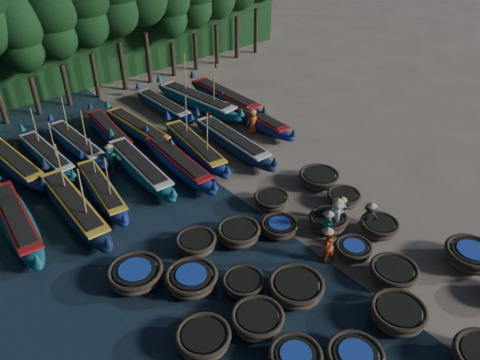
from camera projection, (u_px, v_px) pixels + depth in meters
ground at (276, 225)px, 23.34m from camera, size 120.00×120.00×0.00m
foliage_wall at (66, 22)px, 35.48m from camera, size 40.00×3.00×10.00m
coracle_5 at (295, 359)px, 16.55m from camera, size 2.19×2.19×0.72m
coracle_6 at (355, 358)px, 16.57m from camera, size 2.09×2.09×0.72m
coracle_7 at (398, 314)px, 18.14m from camera, size 2.70×2.70×0.80m
coracle_8 at (394, 273)px, 19.97m from camera, size 2.23×2.23×0.77m
coracle_9 at (471, 255)px, 20.80m from camera, size 2.67×2.67×0.84m
coracle_10 at (203, 339)px, 17.22m from camera, size 2.15×2.15×0.76m
coracle_11 at (257, 320)px, 17.89m from camera, size 2.10×2.10×0.80m
coracle_12 at (296, 288)px, 19.24m from camera, size 2.56×2.56×0.81m
coracle_13 at (353, 250)px, 21.28m from camera, size 1.97×1.97×0.65m
coracle_14 at (379, 227)px, 22.55m from camera, size 1.97×1.97×0.72m
coracle_15 at (192, 279)px, 19.65m from camera, size 2.61×2.61×0.78m
coracle_16 at (244, 283)px, 19.58m from camera, size 1.82×1.82×0.65m
coracle_17 at (279, 227)px, 22.60m from camera, size 1.89×1.89×0.65m
coracle_18 at (328, 222)px, 22.84m from camera, size 2.11×2.11×0.77m
coracle_19 at (344, 198)px, 24.51m from camera, size 2.06×2.06×0.71m
coracle_20 at (136, 274)px, 19.90m from camera, size 2.42×2.42×0.78m
coracle_21 at (196, 243)px, 21.55m from camera, size 2.19×2.19×0.76m
coracle_22 at (239, 233)px, 22.09m from camera, size 2.09×2.09×0.80m
coracle_23 at (271, 200)px, 24.37m from camera, size 1.91×1.91×0.69m
coracle_24 at (319, 178)px, 26.03m from camera, size 2.54×2.54×0.74m
long_boat_1 at (17, 221)px, 22.72m from camera, size 2.11×8.28×1.46m
long_boat_2 at (74, 207)px, 23.60m from camera, size 1.76×8.60×3.65m
long_boat_3 at (102, 190)px, 24.98m from camera, size 2.20×7.30×3.12m
long_boat_4 at (140, 167)px, 26.73m from camera, size 1.95×8.26×1.46m
long_boat_5 at (178, 162)px, 27.20m from camera, size 1.88×8.09×1.43m
long_boat_6 at (195, 147)px, 28.64m from camera, size 2.45×8.10×3.47m
long_boat_7 at (232, 142)px, 29.14m from camera, size 1.85×8.45×1.49m
long_boat_8 at (255, 119)px, 31.86m from camera, size 1.46×7.79×1.37m
long_boat_10 at (14, 163)px, 27.13m from camera, size 2.21×7.95×1.41m
long_boat_11 at (47, 155)px, 27.91m from camera, size 1.66×7.51×3.19m
long_boat_12 at (77, 143)px, 29.06m from camera, size 1.66×7.71×3.28m
long_boat_13 at (110, 131)px, 30.42m from camera, size 1.99×7.38×1.30m
long_boat_14 at (138, 129)px, 30.66m from camera, size 1.87×7.96×1.40m
long_boat_15 at (163, 106)px, 33.63m from camera, size 1.44×7.30×1.29m
long_boat_16 at (197, 101)px, 33.99m from camera, size 2.69×9.09×3.89m
long_boat_17 at (225, 98)px, 34.55m from camera, size 1.59×8.85×1.56m
fisherman_0 at (336, 214)px, 22.54m from camera, size 0.92×1.02×1.95m
fisherman_1 at (327, 225)px, 21.91m from camera, size 0.52×0.65×1.81m
fisherman_2 at (326, 245)px, 20.71m from camera, size 1.03×0.91×1.99m
fisherman_3 at (369, 218)px, 22.43m from camera, size 1.22×1.11×1.84m
fisherman_4 at (340, 210)px, 22.95m from camera, size 0.92×0.52×1.74m
fisherman_5 at (110, 157)px, 27.06m from camera, size 1.28×1.51×1.84m
fisherman_6 at (253, 121)px, 30.81m from camera, size 0.90×0.70×1.83m
tree_5 at (18, 30)px, 30.33m from camera, size 3.68×3.68×8.68m
tree_6 at (50, 14)px, 31.17m from camera, size 4.09×4.09×9.65m
tree_10 at (168, 3)px, 36.42m from camera, size 3.68×3.68×8.68m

